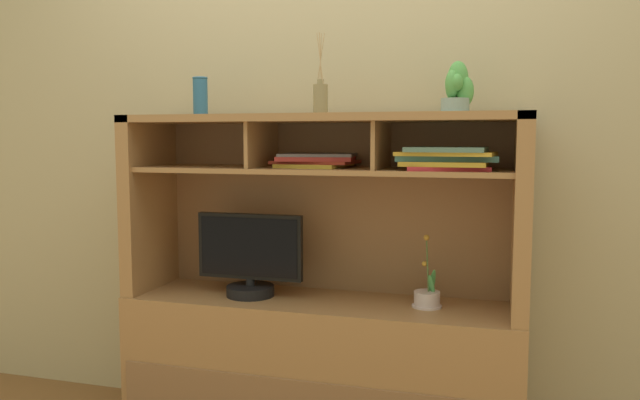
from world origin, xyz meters
name	(u,v)px	position (x,y,z in m)	size (l,w,h in m)	color
back_wall	(336,104)	(0.00, 0.24, 1.40)	(6.00, 0.02, 2.80)	tan
media_console	(320,338)	(0.00, 0.01, 0.44)	(1.61, 0.46, 1.35)	#A07345
tv_monitor	(250,260)	(-0.30, -0.02, 0.75)	(0.45, 0.20, 0.34)	black
potted_orchid	(427,298)	(0.43, 0.01, 0.64)	(0.12, 0.12, 0.29)	silver
magazine_stack_left	(316,160)	(-0.03, 0.03, 1.17)	(0.34, 0.29, 0.06)	gold
magazine_stack_centre	(446,158)	(0.50, -0.05, 1.18)	(0.37, 0.26, 0.09)	#AC2731
diffuser_bottle	(320,98)	(0.00, 0.01, 1.41)	(0.06, 0.06, 0.32)	#887A52
potted_succulent	(456,91)	(0.53, 0.03, 1.43)	(0.13, 0.12, 0.20)	#839E95
ceramic_vase	(201,96)	(-0.52, 0.00, 1.43)	(0.06, 0.06, 0.16)	#2A6085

